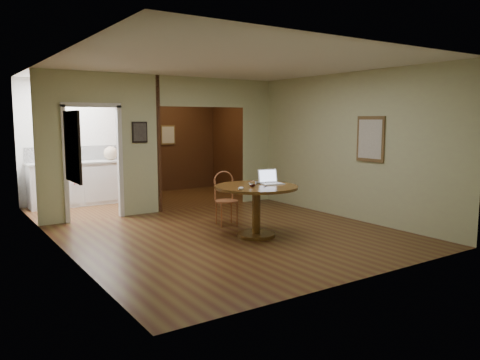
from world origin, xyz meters
TOP-DOWN VIEW (x-y plane):
  - floor at (0.00, 0.00)m, footprint 5.00×5.00m
  - room_shell at (-0.47, 3.10)m, footprint 5.20×7.50m
  - dining_table at (0.24, -0.19)m, footprint 1.30×1.30m
  - chair at (0.28, 0.80)m, footprint 0.48×0.48m
  - open_laptop at (0.55, -0.14)m, footprint 0.37×0.35m
  - closed_laptop at (0.39, -0.02)m, footprint 0.36×0.32m
  - mouse at (-0.21, -0.43)m, footprint 0.13×0.10m
  - wine_glass at (0.10, -0.28)m, footprint 0.10×0.10m
  - pen at (0.30, -0.35)m, footprint 0.12×0.07m
  - kitchen_cabinet at (-1.35, 4.20)m, footprint 2.06×0.60m
  - grocery_bag at (-0.62, 4.20)m, footprint 0.34×0.30m

SIDE VIEW (x-z plane):
  - floor at x=0.00m, z-range 0.00..0.00m
  - kitchen_cabinet at x=-1.35m, z-range 0.00..0.94m
  - chair at x=0.28m, z-range 0.05..1.00m
  - dining_table at x=0.24m, z-range 0.20..1.01m
  - pen at x=0.30m, z-range 0.81..0.82m
  - closed_laptop at x=0.39m, z-range 0.81..0.84m
  - mouse at x=-0.21m, z-range 0.81..0.86m
  - wine_glass at x=0.10m, z-range 0.81..0.92m
  - open_laptop at x=0.55m, z-range 0.76..0.99m
  - grocery_bag at x=-0.62m, z-range 0.94..1.25m
  - room_shell at x=-0.47m, z-range -1.21..3.79m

